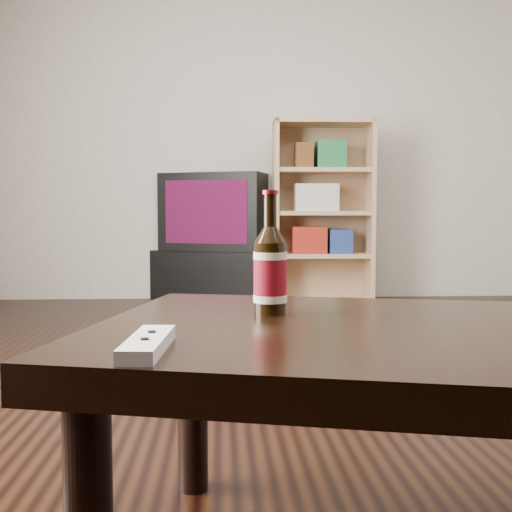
{
  "coord_description": "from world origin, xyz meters",
  "views": [
    {
      "loc": [
        -0.53,
        -1.99,
        0.7
      ],
      "look_at": [
        -0.45,
        -0.74,
        0.61
      ],
      "focal_mm": 42.0,
      "sensor_mm": 36.0,
      "label": 1
    }
  ],
  "objects": [
    {
      "name": "bookshelf",
      "position": [
        0.25,
        2.66,
        0.74
      ],
      "size": [
        0.77,
        0.37,
        1.42
      ],
      "rotation": [
        0.0,
        0.0,
        -0.03
      ],
      "color": "tan",
      "rests_on": "floor"
    },
    {
      "name": "tv",
      "position": [
        -0.56,
        3.06,
        0.72
      ],
      "size": [
        0.97,
        0.78,
        0.63
      ],
      "rotation": [
        0.0,
        0.0,
        -0.34
      ],
      "color": "black",
      "rests_on": "tv_stand"
    },
    {
      "name": "wall_back",
      "position": [
        0.0,
        3.01,
        1.35
      ],
      "size": [
        5.0,
        0.02,
        2.7
      ],
      "primitive_type": "cube",
      "color": "#B2AB9C",
      "rests_on": "ground"
    },
    {
      "name": "floor",
      "position": [
        0.0,
        0.0,
        -0.01
      ],
      "size": [
        5.0,
        6.0,
        0.01
      ],
      "primitive_type": "cube",
      "color": "black",
      "rests_on": "ground"
    },
    {
      "name": "remote",
      "position": [
        -0.64,
        -1.07,
        0.5
      ],
      "size": [
        0.07,
        0.2,
        0.02
      ],
      "rotation": [
        0.0,
        0.0,
        -0.08
      ],
      "color": "white",
      "rests_on": "coffee_table"
    },
    {
      "name": "tv_stand",
      "position": [
        -0.56,
        3.06,
        0.2
      ],
      "size": [
        1.12,
        0.81,
        0.4
      ],
      "primitive_type": "cube",
      "rotation": [
        0.0,
        0.0,
        -0.34
      ],
      "color": "black",
      "rests_on": "floor"
    },
    {
      "name": "coffee_table",
      "position": [
        -0.12,
        -0.92,
        0.43
      ],
      "size": [
        1.45,
        1.04,
        0.49
      ],
      "rotation": [
        0.0,
        0.0,
        -0.23
      ],
      "color": "black",
      "rests_on": "floor"
    },
    {
      "name": "beer_bottle",
      "position": [
        -0.42,
        -0.74,
        0.58
      ],
      "size": [
        0.09,
        0.09,
        0.26
      ],
      "rotation": [
        0.0,
        0.0,
        0.25
      ],
      "color": "black",
      "rests_on": "coffee_table"
    }
  ]
}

